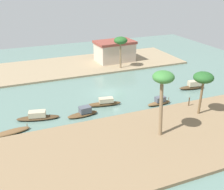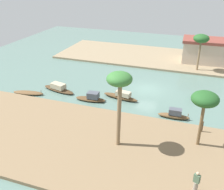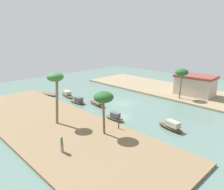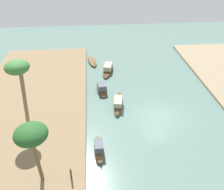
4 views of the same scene
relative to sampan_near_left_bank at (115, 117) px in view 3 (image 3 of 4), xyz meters
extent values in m
plane|color=slate|center=(-4.33, 6.32, -0.41)|extent=(64.93, 64.93, 0.00)
cube|color=#846B4C|center=(-4.33, -7.36, -0.26)|extent=(37.57, 12.46, 0.31)
cube|color=#937F60|center=(-4.33, 20.00, -0.26)|extent=(37.57, 12.46, 0.31)
ellipsoid|color=brown|center=(-0.04, 0.00, -0.18)|extent=(3.36, 0.98, 0.46)
cube|color=#4C515B|center=(0.08, 0.00, 0.37)|extent=(1.35, 0.81, 0.64)
cylinder|color=brown|center=(1.42, 0.05, 0.18)|extent=(0.07, 0.07, 0.35)
ellipsoid|color=brown|center=(-10.06, 0.80, -0.22)|extent=(3.78, 1.49, 0.39)
cube|color=#4C515B|center=(-9.71, 0.82, 0.34)|extent=(1.41, 1.07, 0.74)
ellipsoid|color=brown|center=(-18.22, -0.22, -0.22)|extent=(4.13, 1.76, 0.38)
cylinder|color=brown|center=(-16.49, 0.08, 0.11)|extent=(0.07, 0.07, 0.35)
ellipsoid|color=brown|center=(-6.80, 2.46, -0.17)|extent=(4.68, 1.68, 0.50)
cube|color=tan|center=(-6.43, 2.39, 0.36)|extent=(1.92, 1.15, 0.56)
ellipsoid|color=#47331E|center=(7.22, 2.82, -0.15)|extent=(4.00, 1.56, 0.53)
cube|color=tan|center=(7.52, 2.77, 0.47)|extent=(1.87, 1.17, 0.71)
ellipsoid|color=#47331E|center=(-15.07, 1.94, -0.22)|extent=(5.01, 2.28, 0.38)
cube|color=tan|center=(-15.11, 1.95, 0.29)|extent=(2.08, 1.40, 0.66)
cylinder|color=gray|center=(2.81, -10.24, 0.32)|extent=(0.43, 0.43, 0.84)
cube|color=#4C664C|center=(2.81, -10.24, 1.07)|extent=(0.49, 0.41, 0.67)
sphere|color=tan|center=(2.81, -10.24, 1.52)|extent=(0.23, 0.23, 0.23)
cylinder|color=#4C3823|center=(2.90, -2.20, 0.45)|extent=(0.14, 0.14, 1.10)
cylinder|color=#7F6647|center=(-4.05, -6.58, 2.78)|extent=(0.35, 0.77, 5.78)
ellipsoid|color=#387533|center=(-4.05, -6.58, 6.09)|extent=(2.11, 2.11, 1.16)
cylinder|color=brown|center=(2.66, -4.46, 1.93)|extent=(0.28, 0.39, 4.07)
ellipsoid|color=#235623|center=(2.66, -4.46, 4.42)|extent=(2.28, 2.28, 1.26)
cylinder|color=#7F6647|center=(1.38, 15.41, 2.08)|extent=(0.28, 0.47, 4.37)
ellipsoid|color=#235623|center=(1.38, 15.41, 4.72)|extent=(2.31, 2.31, 1.27)
cube|color=#C6B29E|center=(2.09, 19.68, 1.58)|extent=(7.00, 4.74, 3.37)
cube|color=brown|center=(2.09, 19.68, 3.49)|extent=(7.42, 5.03, 0.44)
camera|label=1|loc=(-18.12, -27.81, 14.99)|focal=44.87mm
camera|label=2|loc=(1.98, -25.30, 14.16)|focal=42.63mm
camera|label=3|loc=(20.39, -20.34, 11.40)|focal=35.16mm
camera|label=4|loc=(14.88, -0.19, 15.19)|focal=38.40mm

